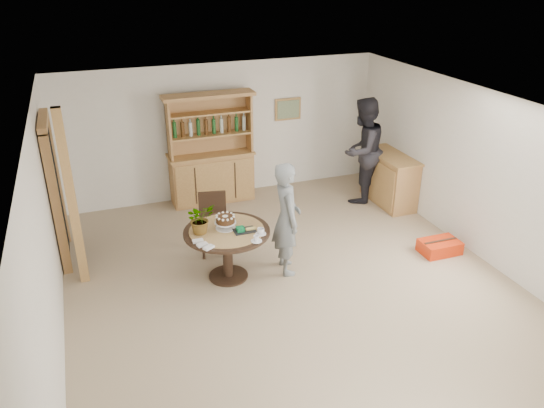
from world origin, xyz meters
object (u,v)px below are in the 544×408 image
at_px(red_suitcase, 440,247).
at_px(dining_chair, 213,219).
at_px(sideboard, 390,179).
at_px(dining_table, 227,240).
at_px(adult_person, 362,151).
at_px(teen_boy, 287,219).
at_px(hutch, 211,166).

bearing_deg(red_suitcase, dining_chair, 159.03).
height_order(sideboard, red_suitcase, sideboard).
distance_m(dining_table, adult_person, 3.54).
height_order(dining_chair, teen_boy, teen_boy).
relative_size(sideboard, dining_table, 1.05).
bearing_deg(red_suitcase, teen_boy, 172.08).
bearing_deg(adult_person, teen_boy, 12.25).
bearing_deg(teen_boy, hutch, 15.30).
xyz_separation_m(hutch, dining_table, (-0.46, -2.67, -0.08)).
bearing_deg(adult_person, dining_table, 2.13).
bearing_deg(dining_chair, sideboard, 20.82).
bearing_deg(teen_boy, sideboard, -52.68).
distance_m(sideboard, adult_person, 0.73).
xyz_separation_m(dining_table, teen_boy, (0.85, -0.10, 0.23)).
bearing_deg(hutch, teen_boy, -82.06).
bearing_deg(sideboard, dining_chair, -170.22).
relative_size(hutch, teen_boy, 1.22).
distance_m(sideboard, red_suitcase, 1.95).
relative_size(dining_table, teen_boy, 0.72).
distance_m(sideboard, dining_chair, 3.54).
xyz_separation_m(sideboard, adult_person, (-0.44, 0.30, 0.50)).
distance_m(hutch, dining_table, 2.71).
distance_m(adult_person, red_suitcase, 2.38).
bearing_deg(sideboard, dining_table, -157.81).
distance_m(teen_boy, adult_person, 2.88).
bearing_deg(sideboard, red_suitcase, -97.20).
xyz_separation_m(dining_table, adult_person, (3.07, 1.73, 0.37)).
xyz_separation_m(hutch, teen_boy, (0.39, -2.77, 0.14)).
bearing_deg(sideboard, teen_boy, -150.05).
distance_m(dining_chair, teen_boy, 1.28).
bearing_deg(red_suitcase, dining_table, 172.61).
bearing_deg(sideboard, adult_person, 145.34).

